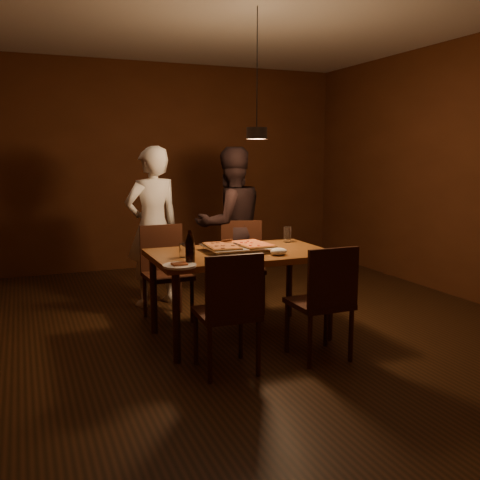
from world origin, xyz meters
name	(u,v)px	position (x,y,z in m)	size (l,w,h in m)	color
room_shell	(257,174)	(0.00, 0.00, 1.40)	(6.00, 6.00, 6.00)	#371E0F
dining_table	(240,260)	(-0.24, -0.19, 0.68)	(1.50, 0.90, 0.75)	brown
chair_far_left	(165,263)	(-0.69, 0.59, 0.54)	(0.43, 0.43, 0.49)	#38190F
chair_far_right	(242,257)	(0.12, 0.61, 0.54)	(0.52, 0.52, 0.49)	#38190F
chair_near_left	(230,302)	(-0.61, -0.92, 0.54)	(0.44, 0.44, 0.49)	#38190F
chair_near_right	(325,293)	(0.15, -0.95, 0.54)	(0.42, 0.42, 0.49)	#38190F
pizza_tray	(238,249)	(-0.25, -0.17, 0.77)	(0.55, 0.45, 0.05)	silver
pizza_meat	(222,246)	(-0.39, -0.17, 0.81)	(0.24, 0.39, 0.02)	maroon
pizza_cheese	(252,244)	(-0.12, -0.18, 0.81)	(0.26, 0.41, 0.02)	gold
spatula	(238,244)	(-0.24, -0.16, 0.81)	(0.09, 0.24, 0.04)	silver
beer_bottle_a	(190,247)	(-0.78, -0.52, 0.88)	(0.07, 0.07, 0.26)	black
beer_bottle_b	(191,247)	(-0.76, -0.47, 0.87)	(0.06, 0.06, 0.24)	black
water_glass_left	(184,250)	(-0.75, -0.24, 0.80)	(0.07, 0.07, 0.11)	silver
water_glass_right	(287,234)	(0.36, 0.10, 0.82)	(0.07, 0.07, 0.15)	silver
plate_slice	(179,266)	(-0.88, -0.60, 0.76)	(0.25, 0.25, 0.03)	white
napkin	(279,252)	(0.00, -0.46, 0.78)	(0.14, 0.11, 0.06)	white
diner_white	(153,227)	(-0.69, 1.09, 0.83)	(0.60, 0.40, 1.65)	white
diner_dark	(231,225)	(0.13, 0.96, 0.82)	(0.80, 0.62, 1.65)	black
pendant_lamp	(257,132)	(0.00, 0.00, 1.76)	(0.18, 0.18, 1.10)	black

